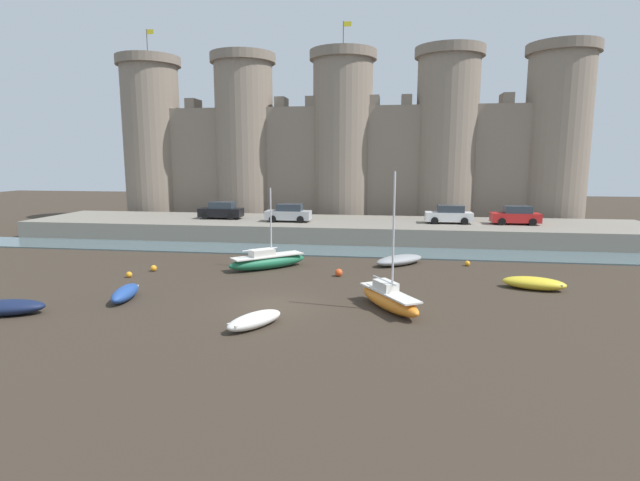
# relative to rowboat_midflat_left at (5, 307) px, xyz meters

# --- Properties ---
(ground_plane) EXTENTS (160.00, 160.00, 0.00)m
(ground_plane) POSITION_rel_rowboat_midflat_left_xyz_m (12.15, 3.43, -0.38)
(ground_plane) COLOR #382D23
(water_channel) EXTENTS (80.00, 4.50, 0.10)m
(water_channel) POSITION_rel_rowboat_midflat_left_xyz_m (12.15, 18.33, -0.33)
(water_channel) COLOR slate
(water_channel) RESTS_ON ground
(quay_road) EXTENTS (56.64, 10.00, 1.55)m
(quay_road) POSITION_rel_rowboat_midflat_left_xyz_m (12.15, 25.58, 0.39)
(quay_road) COLOR gray
(quay_road) RESTS_ON ground
(castle) EXTENTS (51.86, 7.22, 21.67)m
(castle) POSITION_rel_rowboat_midflat_left_xyz_m (12.15, 35.64, 8.21)
(castle) COLOR gray
(castle) RESTS_ON ground
(rowboat_midflat_left) EXTENTS (3.77, 2.30, 0.73)m
(rowboat_midflat_left) POSITION_rel_rowboat_midflat_left_xyz_m (0.00, 0.00, 0.00)
(rowboat_midflat_left) COLOR #141E3D
(rowboat_midflat_left) RESTS_ON ground
(sailboat_midflat_centre) EXTENTS (3.50, 4.68, 6.69)m
(sailboat_midflat_centre) POSITION_rel_rowboat_midflat_left_xyz_m (17.80, 3.53, 0.18)
(sailboat_midflat_centre) COLOR orange
(sailboat_midflat_centre) RESTS_ON ground
(rowboat_foreground_left) EXTENTS (1.35, 3.05, 0.74)m
(rowboat_foreground_left) POSITION_rel_rowboat_midflat_left_xyz_m (4.24, 3.17, 0.00)
(rowboat_foreground_left) COLOR #234793
(rowboat_foreground_left) RESTS_ON ground
(rowboat_foreground_centre) EXTENTS (3.58, 2.14, 0.70)m
(rowboat_foreground_centre) POSITION_rel_rowboat_midflat_left_xyz_m (25.81, 8.56, -0.01)
(rowboat_foreground_centre) COLOR yellow
(rowboat_foreground_centre) RESTS_ON ground
(rowboat_midflat_right) EXTENTS (2.47, 3.07, 0.65)m
(rowboat_midflat_right) POSITION_rel_rowboat_midflat_left_xyz_m (12.05, 0.04, -0.04)
(rowboat_midflat_right) COLOR silver
(rowboat_midflat_right) RESTS_ON ground
(rowboat_near_channel_left) EXTENTS (3.91, 3.76, 0.68)m
(rowboat_near_channel_left) POSITION_rel_rowboat_midflat_left_xyz_m (18.39, 14.05, -0.02)
(rowboat_near_channel_left) COLOR gray
(rowboat_near_channel_left) RESTS_ON ground
(sailboat_foreground_right) EXTENTS (5.09, 4.71, 5.37)m
(sailboat_foreground_right) POSITION_rel_rowboat_midflat_left_xyz_m (9.67, 11.51, 0.17)
(sailboat_foreground_right) COLOR #1E6B47
(sailboat_foreground_right) RESTS_ON ground
(mooring_buoy_near_shore) EXTENTS (0.40, 0.40, 0.40)m
(mooring_buoy_near_shore) POSITION_rel_rowboat_midflat_left_xyz_m (2.53, 9.68, -0.18)
(mooring_buoy_near_shore) COLOR orange
(mooring_buoy_near_shore) RESTS_ON ground
(mooring_buoy_mid_mud) EXTENTS (0.37, 0.37, 0.37)m
(mooring_buoy_mid_mud) POSITION_rel_rowboat_midflat_left_xyz_m (22.99, 14.35, -0.20)
(mooring_buoy_mid_mud) COLOR orange
(mooring_buoy_mid_mud) RESTS_ON ground
(mooring_buoy_near_channel) EXTENTS (0.37, 0.37, 0.37)m
(mooring_buoy_near_channel) POSITION_rel_rowboat_midflat_left_xyz_m (1.84, 7.84, -0.20)
(mooring_buoy_near_channel) COLOR orange
(mooring_buoy_near_channel) RESTS_ON ground
(mooring_buoy_off_centre) EXTENTS (0.48, 0.48, 0.48)m
(mooring_buoy_off_centre) POSITION_rel_rowboat_midflat_left_xyz_m (14.62, 10.05, -0.14)
(mooring_buoy_off_centre) COLOR #E04C1E
(mooring_buoy_off_centre) RESTS_ON ground
(car_quay_centre_west) EXTENTS (4.11, 1.89, 1.62)m
(car_quay_centre_west) POSITION_rel_rowboat_midflat_left_xyz_m (1.55, 25.58, 1.95)
(car_quay_centre_west) COLOR black
(car_quay_centre_west) RESTS_ON quay_road
(car_quay_centre_east) EXTENTS (4.11, 1.89, 1.62)m
(car_quay_centre_east) POSITION_rel_rowboat_midflat_left_xyz_m (22.81, 25.23, 1.95)
(car_quay_centre_east) COLOR silver
(car_quay_centre_east) RESTS_ON quay_road
(car_quay_east) EXTENTS (4.11, 1.89, 1.62)m
(car_quay_east) POSITION_rel_rowboat_midflat_left_xyz_m (28.52, 25.37, 1.95)
(car_quay_east) COLOR red
(car_quay_east) RESTS_ON quay_road
(car_quay_west) EXTENTS (4.11, 1.89, 1.62)m
(car_quay_west) POSITION_rel_rowboat_midflat_left_xyz_m (8.42, 24.31, 1.95)
(car_quay_west) COLOR #B2B5B7
(car_quay_west) RESTS_ON quay_road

